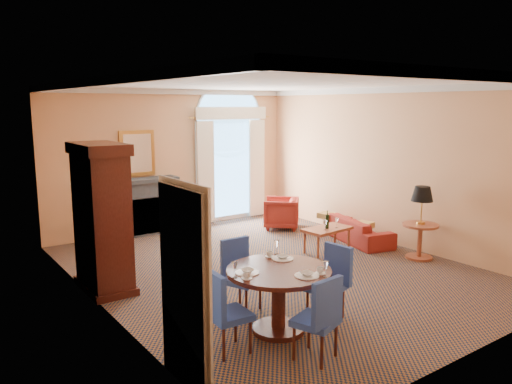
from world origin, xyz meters
TOP-DOWN VIEW (x-y plane):
  - ground at (0.00, 0.00)m, footprint 7.50×7.50m
  - room_envelope at (-0.03, 0.67)m, footprint 6.04×7.52m
  - armoire at (-2.72, 0.75)m, footprint 0.65×1.16m
  - dining_table at (-1.45, -2.01)m, footprint 1.32×1.32m
  - dining_chair_north at (-1.44, -1.10)m, footprint 0.58×0.58m
  - dining_chair_south at (-1.54, -2.88)m, footprint 0.57×0.57m
  - dining_chair_east at (-0.60, -2.08)m, footprint 0.56×0.56m
  - dining_chair_west at (-2.32, -2.09)m, footprint 0.49×0.48m
  - sofa at (2.55, 0.37)m, footprint 1.09×1.87m
  - armchair at (1.96, 2.23)m, footprint 1.10×1.10m
  - coffee_table at (1.48, 0.18)m, footprint 1.00×0.61m
  - side_table at (2.60, -1.12)m, footprint 0.66×0.66m

SIDE VIEW (x-z plane):
  - ground at x=0.00m, z-range 0.00..0.00m
  - sofa at x=2.55m, z-range 0.00..0.51m
  - armchair at x=1.96m, z-range 0.00..0.72m
  - coffee_table at x=1.48m, z-range 0.03..0.87m
  - dining_chair_north at x=-1.44m, z-range 0.07..1.07m
  - dining_chair_south at x=-1.54m, z-range 0.07..1.07m
  - dining_chair_east at x=-0.60m, z-range 0.07..1.07m
  - dining_chair_west at x=-2.32m, z-range 0.07..1.07m
  - dining_table at x=-1.45m, z-range 0.09..1.12m
  - side_table at x=2.60m, z-range 0.19..1.53m
  - armoire at x=-2.72m, z-range -0.04..2.24m
  - room_envelope at x=-0.03m, z-range 0.78..4.23m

